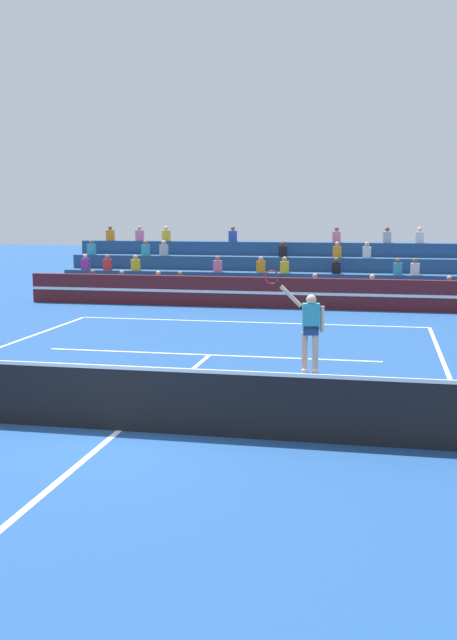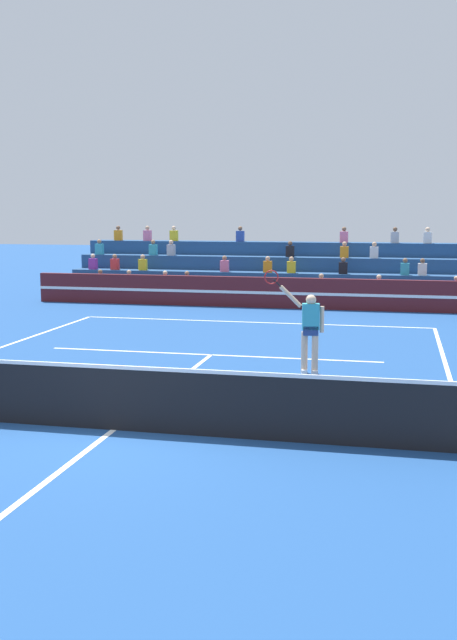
% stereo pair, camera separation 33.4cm
% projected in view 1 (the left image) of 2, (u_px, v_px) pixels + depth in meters
% --- Properties ---
extents(ground_plane, '(120.00, 120.00, 0.00)m').
position_uv_depth(ground_plane, '(119.00, 431.00, 11.93)').
color(ground_plane, navy).
extents(court_lines, '(11.10, 23.90, 0.01)m').
position_uv_depth(court_lines, '(119.00, 430.00, 11.93)').
color(court_lines, white).
rests_on(court_lines, ground).
extents(tennis_net, '(12.00, 0.10, 1.10)m').
position_uv_depth(tennis_net, '(119.00, 397.00, 11.85)').
color(tennis_net, slate).
rests_on(tennis_net, ground).
extents(sponsor_banner_wall, '(18.00, 0.26, 1.10)m').
position_uv_depth(sponsor_banner_wall, '(266.00, 293.00, 26.90)').
color(sponsor_banner_wall, '#51191E').
rests_on(sponsor_banner_wall, ground).
extents(bleacher_stand, '(17.05, 3.80, 2.83)m').
position_uv_depth(bleacher_stand, '(278.00, 277.00, 29.93)').
color(bleacher_stand, navy).
rests_on(bleacher_stand, ground).
extents(tennis_player, '(1.33, 0.35, 2.30)m').
position_uv_depth(tennis_player, '(309.00, 328.00, 16.01)').
color(tennis_player, beige).
rests_on(tennis_player, ground).
extents(tennis_ball, '(0.07, 0.07, 0.07)m').
position_uv_depth(tennis_ball, '(267.00, 408.00, 13.14)').
color(tennis_ball, '#C6DB33').
rests_on(tennis_ball, ground).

